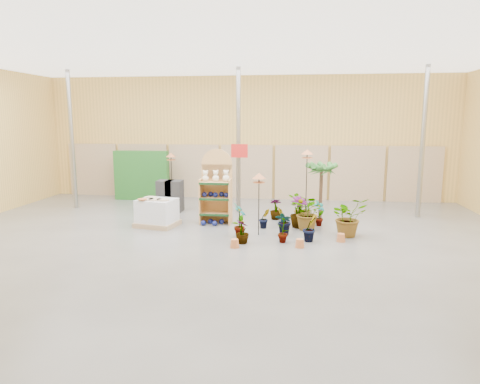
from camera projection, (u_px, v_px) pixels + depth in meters
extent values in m
cube|color=#575757|center=(220.00, 245.00, 10.27)|extent=(15.00, 12.00, 0.10)
cube|color=white|center=(218.00, 46.00, 9.49)|extent=(15.00, 12.00, 0.10)
cube|color=tan|center=(247.00, 138.00, 15.80)|extent=(15.00, 0.10, 4.50)
cylinder|color=gray|center=(72.00, 140.00, 13.98)|extent=(0.14, 0.14, 4.50)
cylinder|color=gray|center=(423.00, 143.00, 12.63)|extent=(0.14, 0.14, 4.50)
cylinder|color=gray|center=(238.00, 142.00, 13.31)|extent=(0.14, 0.14, 4.50)
cube|color=tan|center=(94.00, 170.00, 16.62)|extent=(1.90, 0.06, 2.00)
cube|color=tan|center=(143.00, 170.00, 16.37)|extent=(1.90, 0.06, 2.00)
cube|color=tan|center=(194.00, 171.00, 16.13)|extent=(1.90, 0.06, 2.00)
cube|color=tan|center=(247.00, 172.00, 15.88)|extent=(1.90, 0.06, 2.00)
cube|color=tan|center=(301.00, 173.00, 15.64)|extent=(1.90, 0.06, 2.00)
cube|color=tan|center=(357.00, 174.00, 15.39)|extent=(1.90, 0.06, 2.00)
cube|color=tan|center=(415.00, 174.00, 15.15)|extent=(1.90, 0.06, 2.00)
cube|color=tan|center=(217.00, 193.00, 12.34)|extent=(0.88, 0.08, 1.67)
cylinder|color=tan|center=(217.00, 164.00, 12.20)|extent=(0.88, 0.08, 0.88)
cube|color=tan|center=(216.00, 213.00, 12.18)|extent=(0.85, 0.50, 0.04)
cube|color=#0F3819|center=(214.00, 215.00, 11.94)|extent=(0.84, 0.04, 0.06)
cube|color=tan|center=(216.00, 198.00, 12.11)|extent=(0.85, 0.50, 0.04)
cube|color=#0F3819|center=(214.00, 200.00, 11.87)|extent=(0.84, 0.04, 0.06)
cube|color=tan|center=(215.00, 183.00, 12.03)|extent=(0.85, 0.50, 0.04)
cube|color=#0F3819|center=(214.00, 184.00, 11.79)|extent=(0.84, 0.04, 0.06)
cube|color=tan|center=(201.00, 201.00, 12.17)|extent=(0.04, 0.49, 1.28)
cube|color=tan|center=(230.00, 202.00, 12.07)|extent=(0.04, 0.49, 1.28)
sphere|color=white|center=(206.00, 178.00, 12.11)|extent=(0.18, 0.18, 0.18)
sphere|color=white|center=(205.00, 173.00, 12.08)|extent=(0.14, 0.14, 0.14)
sphere|color=white|center=(216.00, 178.00, 12.07)|extent=(0.19, 0.19, 0.19)
sphere|color=white|center=(216.00, 173.00, 12.04)|extent=(0.14, 0.14, 0.14)
sphere|color=white|center=(226.00, 178.00, 12.03)|extent=(0.20, 0.20, 0.20)
sphere|color=white|center=(226.00, 173.00, 12.01)|extent=(0.14, 0.14, 0.14)
sphere|color=#0D1555|center=(204.00, 195.00, 12.11)|extent=(0.15, 0.15, 0.15)
sphere|color=#0D1555|center=(211.00, 194.00, 12.21)|extent=(0.15, 0.15, 0.15)
sphere|color=#0D1555|center=(215.00, 195.00, 12.07)|extent=(0.15, 0.15, 0.15)
sphere|color=#0D1555|center=(222.00, 194.00, 12.17)|extent=(0.15, 0.15, 0.15)
sphere|color=#0D1555|center=(226.00, 195.00, 12.03)|extent=(0.15, 0.15, 0.15)
sphere|color=#0D1555|center=(203.00, 223.00, 11.93)|extent=(0.15, 0.15, 0.15)
sphere|color=#0D1555|center=(211.00, 221.00, 12.15)|extent=(0.15, 0.15, 0.15)
sphere|color=#0D1555|center=(215.00, 223.00, 11.89)|extent=(0.15, 0.15, 0.15)
sphere|color=#0D1555|center=(222.00, 222.00, 12.11)|extent=(0.15, 0.15, 0.15)
cube|color=tan|center=(157.00, 224.00, 11.90)|extent=(1.23, 1.09, 0.13)
cube|color=white|center=(157.00, 210.00, 11.84)|extent=(1.12, 0.99, 0.62)
cylinder|color=#BFA98C|center=(147.00, 199.00, 11.68)|extent=(0.36, 0.36, 0.04)
cylinder|color=#BFA98C|center=(155.00, 200.00, 11.65)|extent=(0.36, 0.36, 0.04)
cylinder|color=#BFA98C|center=(163.00, 200.00, 11.63)|extent=(0.36, 0.36, 0.04)
cylinder|color=#BFA98C|center=(150.00, 198.00, 11.94)|extent=(0.36, 0.36, 0.04)
cube|color=black|center=(175.00, 203.00, 13.79)|extent=(0.50, 0.50, 0.50)
cube|color=black|center=(174.00, 188.00, 13.71)|extent=(0.50, 0.50, 0.50)
cube|color=black|center=(166.00, 203.00, 13.83)|extent=(0.50, 0.50, 0.50)
cube|color=black|center=(165.00, 188.00, 13.74)|extent=(0.50, 0.50, 0.50)
cube|color=#206022|center=(142.00, 175.00, 15.66)|extent=(2.00, 0.30, 1.80)
cylinder|color=gray|center=(240.00, 180.00, 13.00)|extent=(0.05, 0.05, 2.20)
cube|color=red|center=(239.00, 151.00, 12.81)|extent=(0.50, 0.03, 0.40)
cylinder|color=black|center=(259.00, 209.00, 10.88)|extent=(0.02, 0.02, 1.37)
cylinder|color=#BB683A|center=(259.00, 182.00, 10.77)|extent=(0.30, 0.30, 0.02)
cone|color=#BB683A|center=(259.00, 176.00, 10.74)|extent=(0.34, 0.34, 0.14)
cylinder|color=black|center=(306.00, 191.00, 12.13)|extent=(0.02, 0.02, 1.87)
cylinder|color=#BB683A|center=(307.00, 158.00, 11.97)|extent=(0.30, 0.30, 0.02)
cone|color=#BB683A|center=(307.00, 152.00, 11.94)|extent=(0.34, 0.34, 0.14)
cylinder|color=black|center=(172.00, 183.00, 14.62)|extent=(0.02, 0.02, 1.57)
cylinder|color=#BB683A|center=(171.00, 160.00, 14.49)|extent=(0.30, 0.30, 0.02)
cone|color=#BB683A|center=(171.00, 155.00, 14.46)|extent=(0.34, 0.34, 0.14)
cylinder|color=#442F20|center=(321.00, 196.00, 12.53)|extent=(0.10, 0.10, 1.45)
imported|color=#2E6B2B|center=(240.00, 220.00, 10.78)|extent=(0.35, 0.49, 0.87)
imported|color=#2E6B2B|center=(284.00, 221.00, 10.89)|extent=(0.43, 0.49, 0.75)
imported|color=#2E6B2B|center=(309.00, 213.00, 11.40)|extent=(1.14, 1.11, 0.96)
imported|color=#2E6B2B|center=(299.00, 212.00, 11.69)|extent=(0.62, 0.62, 0.85)
imported|color=#2E6B2B|center=(319.00, 213.00, 11.87)|extent=(0.45, 0.45, 0.72)
imported|color=#2E6B2B|center=(264.00, 218.00, 11.64)|extent=(0.38, 0.36, 0.55)
imported|color=#2E6B2B|center=(302.00, 209.00, 12.20)|extent=(0.97, 0.96, 0.82)
imported|color=#2E6B2B|center=(242.00, 231.00, 10.22)|extent=(0.46, 0.46, 0.58)
imported|color=#2E6B2B|center=(283.00, 227.00, 10.26)|extent=(0.46, 0.37, 0.75)
imported|color=#2E6B2B|center=(310.00, 228.00, 10.38)|extent=(0.46, 0.47, 0.67)
imported|color=#2E6B2B|center=(348.00, 217.00, 10.82)|extent=(1.14, 1.08, 1.01)
imported|color=#2E6B2B|center=(276.00, 209.00, 12.65)|extent=(0.40, 0.40, 0.63)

